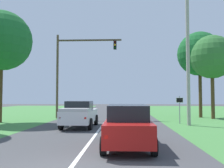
% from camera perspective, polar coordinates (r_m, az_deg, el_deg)
% --- Properties ---
extents(ground_plane, '(120.00, 120.00, 0.00)m').
position_cam_1_polar(ground_plane, '(17.90, -2.76, -10.11)').
color(ground_plane, '#424244').
extents(red_suv_near, '(2.16, 4.79, 1.88)m').
position_cam_1_polar(red_suv_near, '(11.29, 3.61, -9.28)').
color(red_suv_near, '#9E1411').
rests_on(red_suv_near, ground_plane).
extents(pickup_truck_lead, '(2.29, 5.13, 1.93)m').
position_cam_1_polar(pickup_truck_lead, '(18.71, -7.35, -6.75)').
color(pickup_truck_lead, silver).
rests_on(pickup_truck_lead, ground_plane).
extents(traffic_light, '(6.93, 0.40, 8.85)m').
position_cam_1_polar(traffic_light, '(27.00, -8.96, 4.52)').
color(traffic_light, brown).
rests_on(traffic_light, ground_plane).
extents(keep_moving_sign, '(0.60, 0.09, 2.31)m').
position_cam_1_polar(keep_moving_sign, '(21.76, 15.09, -4.82)').
color(keep_moving_sign, gray).
rests_on(keep_moving_sign, ground_plane).
extents(oak_tree_right, '(4.47, 4.47, 8.59)m').
position_cam_1_polar(oak_tree_right, '(27.95, 21.74, 5.69)').
color(oak_tree_right, '#4C351E').
rests_on(oak_tree_right, ground_plane).
extents(utility_pole_right, '(0.28, 0.28, 10.46)m').
position_cam_1_polar(utility_pole_right, '(20.89, 16.86, 5.43)').
color(utility_pole_right, '#9E998E').
rests_on(utility_pole_right, ground_plane).
extents(extra_tree_1, '(4.84, 4.84, 9.40)m').
position_cam_1_polar(extra_tree_1, '(29.46, 19.26, 6.44)').
color(extra_tree_1, '#4C351E').
rests_on(extra_tree_1, ground_plane).
extents(extra_tree_2, '(5.35, 5.35, 9.94)m').
position_cam_1_polar(extra_tree_2, '(24.76, -23.79, 8.99)').
color(extra_tree_2, '#4C351E').
rests_on(extra_tree_2, ground_plane).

